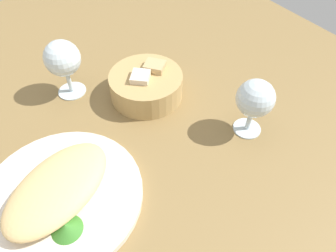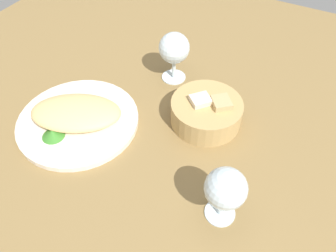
% 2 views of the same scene
% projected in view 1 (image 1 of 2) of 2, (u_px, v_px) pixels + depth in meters
% --- Properties ---
extents(ground_plane, '(1.40, 1.40, 0.02)m').
position_uv_depth(ground_plane, '(107.00, 130.00, 0.65)').
color(ground_plane, olive).
extents(plate, '(0.28, 0.28, 0.01)m').
position_uv_depth(plate, '(62.00, 196.00, 0.52)').
color(plate, white).
rests_on(plate, ground_plane).
extents(omelette, '(0.24, 0.19, 0.04)m').
position_uv_depth(omelette, '(58.00, 187.00, 0.50)').
color(omelette, '#ECC37D').
rests_on(omelette, plate).
extents(lettuce_garnish, '(0.05, 0.05, 0.02)m').
position_uv_depth(lettuce_garnish, '(66.00, 227.00, 0.47)').
color(lettuce_garnish, '#387E29').
rests_on(lettuce_garnish, plate).
extents(bread_basket, '(0.16, 0.16, 0.07)m').
position_uv_depth(bread_basket, '(146.00, 85.00, 0.68)').
color(bread_basket, tan).
rests_on(bread_basket, ground_plane).
extents(wine_glass_near, '(0.07, 0.07, 0.12)m').
position_uv_depth(wine_glass_near, '(255.00, 100.00, 0.57)').
color(wine_glass_near, silver).
rests_on(wine_glass_near, ground_plane).
extents(wine_glass_far, '(0.08, 0.08, 0.13)m').
position_uv_depth(wine_glass_far, '(63.00, 60.00, 0.65)').
color(wine_glass_far, silver).
rests_on(wine_glass_far, ground_plane).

